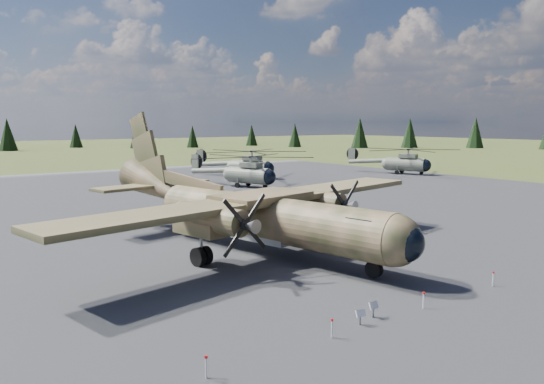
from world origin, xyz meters
TOP-DOWN VIEW (x-y plane):
  - ground at (0.00, 0.00)m, footprint 500.00×500.00m
  - apron at (0.00, 10.00)m, footprint 120.00×120.00m
  - transport_plane at (1.77, 1.36)m, footprint 31.79×28.58m
  - helicopter_near at (21.80, 31.80)m, footprint 21.82×22.13m
  - helicopter_mid at (29.03, 42.38)m, footprint 22.90×22.90m
  - helicopter_far at (54.41, 31.54)m, footprint 22.51×22.51m
  - info_placard_left at (-1.99, -13.18)m, footprint 0.49×0.31m
  - info_placard_right at (-0.84, -12.89)m, footprint 0.50×0.22m
  - barrier_fence at (-0.46, -0.08)m, footprint 33.12×29.62m
  - treeline at (-8.35, 1.41)m, footprint 342.13×340.52m

SIDE VIEW (x-z plane):
  - ground at x=0.00m, z-range 0.00..0.00m
  - apron at x=0.00m, z-range -0.02..0.02m
  - info_placard_left at x=-1.99m, z-range 0.12..0.84m
  - barrier_fence at x=-0.46m, z-range 0.08..0.93m
  - info_placard_right at x=-0.84m, z-range 0.13..0.90m
  - transport_plane at x=1.77m, z-range -2.23..8.25m
  - helicopter_near at x=21.80m, z-range 0.92..5.29m
  - helicopter_far at x=54.41m, z-range 0.93..5.36m
  - helicopter_mid at x=29.03m, z-range 0.93..5.38m
  - treeline at x=-8.35m, z-range -0.63..10.25m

